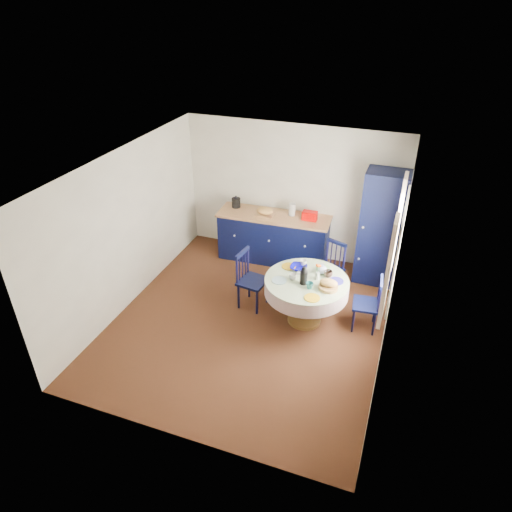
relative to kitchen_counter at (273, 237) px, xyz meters
The scene contains 17 objects.
floor 1.97m from the kitchen_counter, 83.05° to the right, with size 4.50×4.50×0.00m, color black.
ceiling 2.79m from the kitchen_counter, 83.05° to the right, with size 4.50×4.50×0.00m, color white.
wall_back 0.88m from the kitchen_counter, 56.46° to the left, with size 4.00×0.02×2.50m, color white.
wall_left 2.71m from the kitchen_counter, 132.94° to the right, with size 0.02×4.50×2.50m, color white.
wall_right 3.03m from the kitchen_counter, 40.42° to the right, with size 0.02×4.50×2.50m, color white.
window 2.91m from the kitchen_counter, 36.22° to the right, with size 0.10×1.74×1.45m.
kitchen_counter is the anchor object (origin of this frame).
pantry_cabinet 1.96m from the kitchen_counter, ahead, with size 0.71×0.52×2.00m.
dining_table 1.91m from the kitchen_counter, 56.95° to the right, with size 1.25×1.25×1.03m.
chair_left 1.50m from the kitchen_counter, 86.01° to the right, with size 0.47×0.48×0.96m.
chair_far 1.39m from the kitchen_counter, 29.57° to the right, with size 0.52×0.51×0.91m.
chair_right 2.43m from the kitchen_counter, 36.56° to the right, with size 0.41×0.43×0.88m.
mug_a 1.87m from the kitchen_counter, 63.25° to the right, with size 0.11×0.11×0.09m, color silver.
mug_b 2.15m from the kitchen_counter, 58.13° to the right, with size 0.11×0.11×0.10m, color #236669.
mug_c 1.95m from the kitchen_counter, 47.24° to the right, with size 0.13×0.13×0.10m, color black.
mug_d 1.56m from the kitchen_counter, 54.55° to the right, with size 0.11×0.11×0.10m, color silver.
cobalt_bowl 1.63m from the kitchen_counter, 58.29° to the right, with size 0.26×0.26×0.06m, color #050371.
Camera 1 is at (1.99, -5.20, 4.51)m, focal length 32.00 mm.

